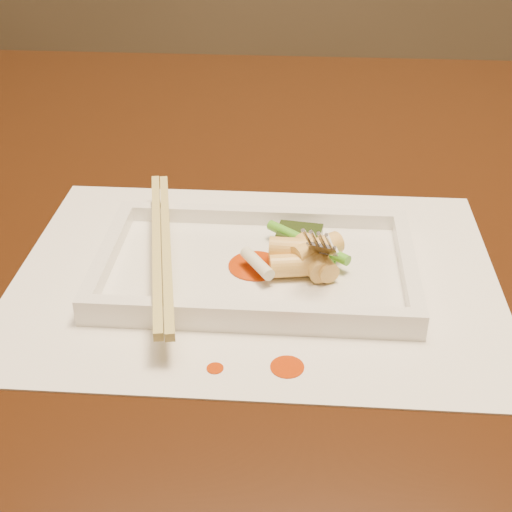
# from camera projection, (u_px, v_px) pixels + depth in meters

# --- Properties ---
(table) EXTENTS (1.40, 0.90, 0.75)m
(table) POSITION_uv_depth(u_px,v_px,m) (292.00, 266.00, 0.79)
(table) COLOR black
(table) RESTS_ON ground
(placemat) EXTENTS (0.40, 0.30, 0.00)m
(placemat) POSITION_uv_depth(u_px,v_px,m) (256.00, 275.00, 0.60)
(placemat) COLOR white
(placemat) RESTS_ON table
(sauce_splatter_a) EXTENTS (0.02, 0.02, 0.00)m
(sauce_splatter_a) POSITION_uv_depth(u_px,v_px,m) (287.00, 367.00, 0.50)
(sauce_splatter_a) COLOR #B63305
(sauce_splatter_a) RESTS_ON placemat
(sauce_splatter_b) EXTENTS (0.01, 0.01, 0.00)m
(sauce_splatter_b) POSITION_uv_depth(u_px,v_px,m) (215.00, 368.00, 0.49)
(sauce_splatter_b) COLOR #B63305
(sauce_splatter_b) RESTS_ON placemat
(plate_base) EXTENTS (0.26, 0.16, 0.01)m
(plate_base) POSITION_uv_depth(u_px,v_px,m) (256.00, 270.00, 0.59)
(plate_base) COLOR white
(plate_base) RESTS_ON placemat
(plate_rim_far) EXTENTS (0.26, 0.01, 0.01)m
(plate_rim_far) POSITION_uv_depth(u_px,v_px,m) (262.00, 216.00, 0.65)
(plate_rim_far) COLOR white
(plate_rim_far) RESTS_ON plate_base
(plate_rim_near) EXTENTS (0.26, 0.01, 0.01)m
(plate_rim_near) POSITION_uv_depth(u_px,v_px,m) (249.00, 313.00, 0.52)
(plate_rim_near) COLOR white
(plate_rim_near) RESTS_ON plate_base
(plate_rim_left) EXTENTS (0.01, 0.14, 0.01)m
(plate_rim_left) POSITION_uv_depth(u_px,v_px,m) (108.00, 253.00, 0.59)
(plate_rim_left) COLOR white
(plate_rim_left) RESTS_ON plate_base
(plate_rim_right) EXTENTS (0.01, 0.14, 0.01)m
(plate_rim_right) POSITION_uv_depth(u_px,v_px,m) (408.00, 265.00, 0.58)
(plate_rim_right) COLOR white
(plate_rim_right) RESTS_ON plate_base
(veg_piece) EXTENTS (0.04, 0.03, 0.01)m
(veg_piece) POSITION_uv_depth(u_px,v_px,m) (299.00, 235.00, 0.62)
(veg_piece) COLOR black
(veg_piece) RESTS_ON plate_base
(scallion_white) EXTENTS (0.03, 0.04, 0.01)m
(scallion_white) POSITION_uv_depth(u_px,v_px,m) (257.00, 263.00, 0.57)
(scallion_white) COLOR #EAEACC
(scallion_white) RESTS_ON plate_base
(scallion_green) EXTENTS (0.07, 0.06, 0.01)m
(scallion_green) POSITION_uv_depth(u_px,v_px,m) (308.00, 242.00, 0.60)
(scallion_green) COLOR #3C9718
(scallion_green) RESTS_ON plate_base
(chopstick_a) EXTENTS (0.05, 0.24, 0.01)m
(chopstick_a) POSITION_uv_depth(u_px,v_px,m) (157.00, 245.00, 0.59)
(chopstick_a) COLOR tan
(chopstick_a) RESTS_ON plate_rim_near
(chopstick_b) EXTENTS (0.05, 0.24, 0.01)m
(chopstick_b) POSITION_uv_depth(u_px,v_px,m) (166.00, 245.00, 0.59)
(chopstick_b) COLOR tan
(chopstick_b) RESTS_ON plate_rim_near
(fork) EXTENTS (0.09, 0.10, 0.14)m
(fork) POSITION_uv_depth(u_px,v_px,m) (346.00, 179.00, 0.56)
(fork) COLOR silver
(fork) RESTS_ON plate_base
(sauce_blob_0) EXTENTS (0.05, 0.05, 0.00)m
(sauce_blob_0) POSITION_uv_depth(u_px,v_px,m) (255.00, 266.00, 0.59)
(sauce_blob_0) COLOR #B63305
(sauce_blob_0) RESTS_ON plate_base
(rice_cake_0) EXTENTS (0.03, 0.05, 0.02)m
(rice_cake_0) POSITION_uv_depth(u_px,v_px,m) (312.00, 257.00, 0.58)
(rice_cake_0) COLOR #F1D270
(rice_cake_0) RESTS_ON plate_base
(rice_cake_1) EXTENTS (0.05, 0.03, 0.02)m
(rice_cake_1) POSITION_uv_depth(u_px,v_px,m) (303.00, 259.00, 0.58)
(rice_cake_1) COLOR #F1D270
(rice_cake_1) RESTS_ON plate_base
(rice_cake_2) EXTENTS (0.05, 0.04, 0.02)m
(rice_cake_2) POSITION_uv_depth(u_px,v_px,m) (317.00, 250.00, 0.58)
(rice_cake_2) COLOR #F1D270
(rice_cake_2) RESTS_ON plate_base
(rice_cake_3) EXTENTS (0.04, 0.03, 0.02)m
(rice_cake_3) POSITION_uv_depth(u_px,v_px,m) (296.00, 265.00, 0.57)
(rice_cake_3) COLOR #F1D270
(rice_cake_3) RESTS_ON plate_base
(rice_cake_4) EXTENTS (0.03, 0.05, 0.02)m
(rice_cake_4) POSITION_uv_depth(u_px,v_px,m) (318.00, 260.00, 0.58)
(rice_cake_4) COLOR #F1D270
(rice_cake_4) RESTS_ON plate_base
(rice_cake_5) EXTENTS (0.04, 0.02, 0.02)m
(rice_cake_5) POSITION_uv_depth(u_px,v_px,m) (296.00, 249.00, 0.58)
(rice_cake_5) COLOR #F1D270
(rice_cake_5) RESTS_ON plate_base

